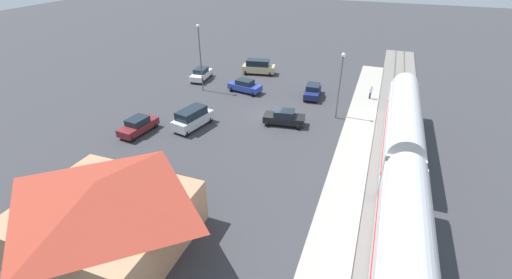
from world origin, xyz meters
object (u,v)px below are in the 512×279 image
sedan_navy (313,91)px  passenger_train (403,175)px  sedan_black (284,117)px  light_pole_near_platform (341,78)px  sedan_white (201,74)px  sedan_maroon (138,125)px  station_building (104,212)px  suv_silver (192,118)px  light_pole_lot_center (200,51)px  sedan_blue (245,86)px  pedestrian_on_platform (371,91)px  suv_tan (258,67)px

sedan_navy → passenger_train: bearing=119.3°
passenger_train → sedan_black: size_ratio=7.35×
passenger_train → light_pole_near_platform: bearing=-63.9°
sedan_white → sedan_maroon: bearing=95.6°
station_building → suv_silver: (3.15, -16.68, -1.46)m
sedan_maroon → light_pole_lot_center: 14.06m
passenger_train → light_pole_near_platform: (6.80, -13.86, 1.95)m
passenger_train → sedan_navy: bearing=-60.7°
sedan_white → sedan_blue: bearing=164.0°
station_building → sedan_maroon: station_building is taller
sedan_maroon → sedan_black: bearing=-152.5°
station_building → sedan_navy: bearing=-103.8°
pedestrian_on_platform → suv_silver: size_ratio=0.33×
station_building → pedestrian_on_platform: 34.30m
sedan_black → sedan_maroon: 15.73m
sedan_navy → light_pole_near_platform: light_pole_near_platform is taller
sedan_white → sedan_navy: 16.90m
sedan_black → sedan_white: same height
sedan_navy → light_pole_near_platform: bearing=126.7°
suv_silver → light_pole_lot_center: (4.19, -10.13, 4.32)m
pedestrian_on_platform → light_pole_near_platform: light_pole_near_platform is taller
suv_silver → light_pole_near_platform: size_ratio=0.68×
suv_silver → sedan_blue: bearing=-97.1°
passenger_train → light_pole_lot_center: (25.34, -16.15, 2.61)m
passenger_train → light_pole_lot_center: bearing=-32.5°
passenger_train → sedan_maroon: size_ratio=7.40×
pedestrian_on_platform → sedan_maroon: 28.44m
sedan_blue → sedan_maroon: bearing=67.2°
station_building → suv_tan: station_building is taller
sedan_black → sedan_navy: bearing=-98.0°
suv_silver → sedan_maroon: suv_silver is taller
station_building → sedan_blue: bearing=-86.6°
station_building → light_pole_lot_center: size_ratio=1.23×
passenger_train → sedan_maroon: 26.15m
sedan_white → suv_tan: 8.90m
sedan_black → suv_tan: size_ratio=0.91×
suv_silver → sedan_white: size_ratio=1.12×
sedan_blue → suv_tan: (0.84, -7.69, 0.27)m
passenger_train → sedan_maroon: (25.92, -2.87, -1.98)m
sedan_white → light_pole_lot_center: bearing=120.9°
suv_silver → suv_tan: bearing=-91.8°
pedestrian_on_platform → passenger_train: bearing=99.9°
sedan_maroon → pedestrian_on_platform: bearing=-141.9°
suv_silver → suv_tan: size_ratio=1.01×
sedan_navy → sedan_maroon: bearing=46.8°
sedan_black → sedan_maroon: bearing=27.5°
passenger_train → station_building: bearing=30.6°
sedan_blue → light_pole_lot_center: bearing=14.8°
station_building → sedan_white: station_building is taller
suv_tan → sedan_navy: 11.65m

